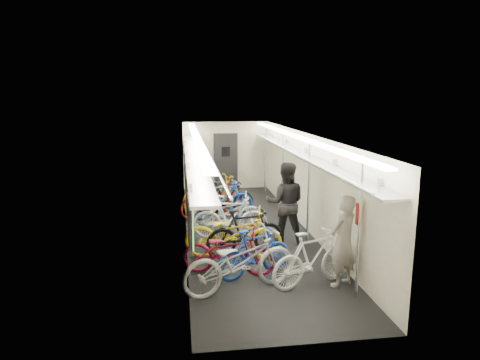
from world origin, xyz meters
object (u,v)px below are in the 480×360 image
object	(u,v)px
passenger_mid	(285,203)
bicycle_0	(240,261)
passenger_near	(343,241)
backpack	(364,214)
bicycle_1	(255,253)

from	to	relation	value
passenger_mid	bicycle_0	bearing A→B (deg)	72.52
passenger_near	passenger_mid	distance (m)	2.39
passenger_near	backpack	world-z (taller)	passenger_near
bicycle_1	passenger_mid	xyz separation A→B (m)	(1.01, 1.76, 0.47)
bicycle_0	bicycle_1	world-z (taller)	bicycle_0
bicycle_0	passenger_near	xyz separation A→B (m)	(1.81, -0.02, 0.28)
bicycle_1	passenger_mid	bearing A→B (deg)	-51.37
passenger_near	passenger_mid	size ratio (longest dim) A/B	0.88
bicycle_1	passenger_near	xyz separation A→B (m)	(1.46, -0.58, 0.36)
passenger_near	backpack	xyz separation A→B (m)	(0.38, 0.05, 0.46)
bicycle_0	bicycle_1	bearing A→B (deg)	-48.86
bicycle_1	passenger_mid	size ratio (longest dim) A/B	0.83
bicycle_1	bicycle_0	bearing A→B (deg)	126.53
bicycle_0	passenger_near	bearing A→B (deg)	-107.49
bicycle_0	passenger_mid	size ratio (longest dim) A/B	1.11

